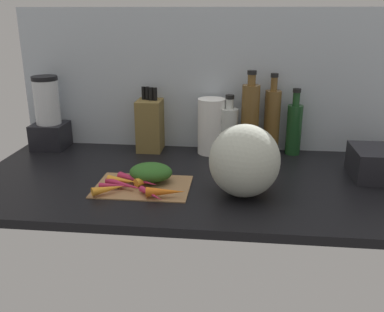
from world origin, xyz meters
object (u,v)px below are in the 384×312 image
Objects in this scene: carrot_7 at (118,186)px; carrot_5 at (166,192)px; carrot_0 at (154,177)px; blender_appliance at (49,118)px; carrot_1 at (125,185)px; winter_squash at (244,161)px; knife_block at (150,125)px; paper_towel_roll at (211,126)px; carrot_6 at (138,180)px; cutting_board at (143,186)px; bottle_1 at (250,119)px; bottle_0 at (229,131)px; carrot_4 at (108,189)px; carrot_3 at (151,194)px; bottle_2 at (272,121)px; bottle_3 at (294,128)px; carrot_2 at (123,181)px.

carrot_5 is at bearing -15.01° from carrot_7.
blender_appliance is (-54.03, 36.47, 11.55)cm from carrot_0.
carrot_1 reaches higher than carrot_7.
carrot_7 is 0.52× the size of winter_squash.
paper_towel_roll is at bearing -2.80° from knife_block.
carrot_6 is 0.69× the size of winter_squash.
bottle_1 is (37.28, 39.50, 15.29)cm from cutting_board.
carrot_5 is at bearing -111.79° from bottle_0.
bottle_0 is at bearing 50.68° from carrot_4.
carrot_3 is at bearing -56.66° from carrot_6.
cutting_board is 56.42cm from bottle_1.
carrot_5 reaches higher than carrot_4.
paper_towel_roll is (20.95, 40.95, 11.45)cm from cutting_board.
paper_towel_roll is at bearing -174.00° from bottle_2.
winter_squash reaches higher than carrot_5.
winter_squash is at bearing -81.62° from bottle_0.
carrot_0 is 60.05cm from bottle_2.
bottle_0 reaches higher than carrot_0.
blender_appliance reaches higher than bottle_3.
carrot_1 is at bearing 148.74° from carrot_3.
carrot_7 is at bearing -136.01° from bottle_1.
carrot_0 is at bearing -34.02° from blender_appliance.
knife_block is (-5.70, 42.26, 11.08)cm from cutting_board.
winter_squash is (42.69, 1.28, 10.26)cm from carrot_7.
bottle_2 is at bearing 1.91° from blender_appliance.
carrot_4 is 0.47× the size of paper_towel_roll.
blender_appliance is at bearing 153.25° from winter_squash.
winter_squash is 47.95cm from bottle_2.
carrot_4 is at bearing -49.77° from blender_appliance.
carrot_4 is at bearing -117.08° from carrot_7.
winter_squash is (34.87, -2.76, 11.71)cm from cutting_board.
carrot_3 is at bearing -41.97° from blender_appliance.
paper_towel_roll is (17.67, 37.02, 9.57)cm from carrot_0.
bottle_3 is (18.81, 4.04, -4.13)cm from bottle_1.
carrot_6 reaches higher than carrot_3.
carrot_6 is at bearing -119.24° from paper_towel_roll.
carrot_0 is 14.14cm from carrot_5.
carrot_7 is (-6.13, -4.55, -0.47)cm from carrot_6.
carrot_0 and carrot_6 have the same top height.
bottle_0 is (34.40, -3.18, -0.78)cm from knife_block.
bottle_2 is (17.95, 4.58, 3.65)cm from bottle_0.
knife_block is 0.98× the size of bottle_3.
carrot_4 is 64.40cm from blender_appliance.
knife_block is at bearing 2.36° from blender_appliance.
carrot_7 is at bearing -143.34° from bottle_3.
carrot_5 is at bearing -63.42° from carrot_0.
carrot_1 is 3.25cm from carrot_2.
knife_block is at bearing 174.72° from bottle_0.
carrot_7 is at bearing -152.69° from cutting_board.
carrot_1 is 0.43× the size of bottle_1.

